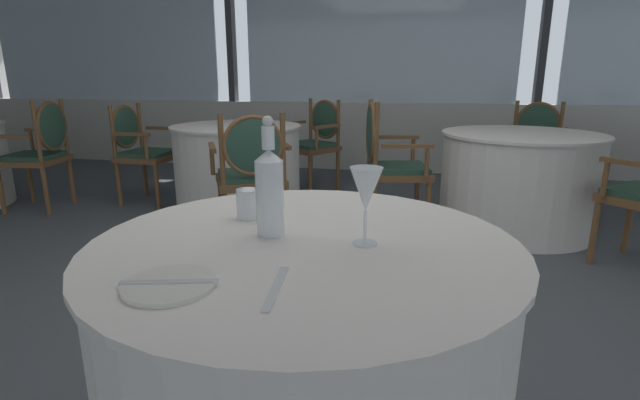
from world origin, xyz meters
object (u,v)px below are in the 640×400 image
Objects in this scene: side_plate at (169,284)px; dining_chair_0_1 at (140,145)px; water_tumbler at (248,204)px; dining_chair_0_2 at (251,168)px; dining_chair_2_2 at (386,156)px; water_bottle at (270,189)px; dining_chair_1_2 at (41,147)px; wine_glass at (366,191)px; dining_chair_0_0 at (316,137)px; dining_chair_2_1 at (534,143)px.

dining_chair_0_1 is (-2.07, 3.11, -0.22)m from side_plate.
dining_chair_0_1 is (-2.06, 2.63, -0.26)m from water_tumbler.
dining_chair_2_2 is (0.88, 0.57, 0.02)m from dining_chair_0_2.
dining_chair_1_2 is (-2.87, 2.35, -0.31)m from water_bottle.
dining_chair_0_1 is at bearing 131.06° from wine_glass.
dining_chair_2_2 is (0.80, -1.14, 0.02)m from dining_chair_0_0.
water_bottle is at bearing 174.30° from wine_glass.
dining_chair_2_1 is at bearing -173.61° from dining_chair_1_2.
dining_chair_2_1 is (2.12, 0.04, -0.00)m from dining_chair_0_0.
dining_chair_0_0 is 1.00× the size of dining_chair_0_2.
water_bottle reaches higher than dining_chair_0_2.
dining_chair_0_0 is at bearing 98.82° from water_tumbler.
wine_glass is 2.25× the size of water_tumbler.
dining_chair_0_2 is (-0.62, 2.18, -0.20)m from side_plate.
dining_chair_1_2 is (-2.23, -1.19, 0.01)m from dining_chair_0_0.
side_plate is 2.77m from dining_chair_2_2.
water_bottle is 3.73m from dining_chair_1_2.
dining_chair_0_1 is (-2.17, 2.76, -0.34)m from water_bottle.
wine_glass reaches higher than side_plate.
water_tumbler is 3.81m from dining_chair_2_1.
wine_glass is at bearing -99.70° from dining_chair_2_2.
water_tumbler is at bearing 91.05° from side_plate.
side_plate is at bearing -106.13° from water_bottle.
wine_glass is (0.26, -0.03, 0.01)m from water_bottle.
water_bottle is 1.99m from dining_chair_0_2.
dining_chair_0_1 is (-1.53, -0.79, -0.02)m from dining_chair_0_0.
water_bottle is 0.34× the size of dining_chair_0_1.
dining_chair_2_1 is 0.95× the size of dining_chair_2_2.
side_plate is 3.88m from dining_chair_1_2.
water_bottle is 0.26m from wine_glass.
wine_glass is 3.71m from dining_chair_0_1.
water_tumbler is 0.09× the size of dining_chair_2_2.
dining_chair_2_1 is at bearing 123.95° from dining_chair_0_0.
wine_glass reaches higher than dining_chair_2_1.
side_plate is 2.28m from dining_chair_0_2.
dining_chair_1_2 is 4.52m from dining_chair_2_1.
dining_chair_2_2 reaches higher than dining_chair_0_2.
side_plate is 0.19× the size of dining_chair_2_2.
dining_chair_0_1 is 0.98× the size of dining_chair_2_1.
water_tumbler is at bearing 41.60° from dining_chair_0_0.
dining_chair_0_2 is at bearing 105.91° from side_plate.
wine_glass is at bearing -46.16° from dining_chair_0_1.
wine_glass is 0.20× the size of dining_chair_1_2.
dining_chair_2_1 is (1.47, 3.59, -0.32)m from water_bottle.
dining_chair_1_2 is (-2.76, 2.23, -0.23)m from water_tumbler.
water_bottle is (0.10, 0.35, 0.12)m from side_plate.
dining_chair_1_2 reaches higher than dining_chair_0_0.
dining_chair_2_2 is at bearing 83.29° from water_tumbler.
dining_chair_0_0 reaches higher than dining_chair_2_1.
water_bottle is 3.89m from dining_chair_2_1.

